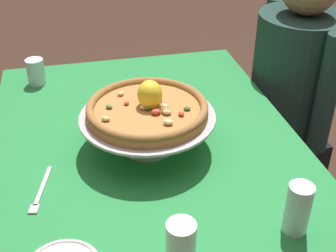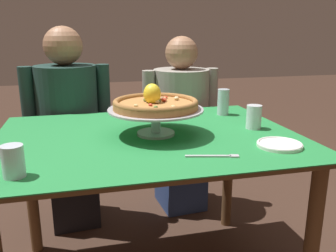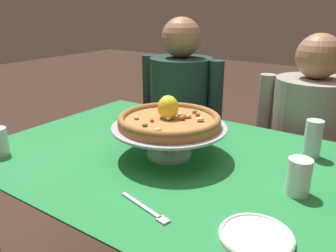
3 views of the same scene
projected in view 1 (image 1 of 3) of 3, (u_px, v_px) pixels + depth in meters
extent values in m
cylinder|color=brown|center=(37.00, 154.00, 2.06)|extent=(0.06, 0.06, 0.72)
cylinder|color=brown|center=(210.00, 132.00, 2.21)|extent=(0.06, 0.06, 0.72)
cube|color=brown|center=(147.00, 145.00, 1.47)|extent=(1.26, 0.94, 0.02)
cube|color=#237F3D|center=(146.00, 141.00, 1.46)|extent=(1.30, 0.98, 0.00)
cylinder|color=#B7B7C1|center=(149.00, 145.00, 1.43)|extent=(0.16, 0.16, 0.01)
cylinder|color=#B7B7C1|center=(148.00, 131.00, 1.40)|extent=(0.04, 0.04, 0.10)
cylinder|color=#B7B7C1|center=(148.00, 116.00, 1.37)|extent=(0.41, 0.41, 0.01)
cylinder|color=#AD753D|center=(148.00, 111.00, 1.36)|extent=(0.37, 0.37, 0.02)
torus|color=olive|center=(148.00, 107.00, 1.35)|extent=(0.37, 0.37, 0.02)
ellipsoid|color=#C63D28|center=(126.00, 103.00, 1.37)|extent=(0.02, 0.02, 0.01)
ellipsoid|color=tan|center=(106.00, 118.00, 1.29)|extent=(0.03, 0.03, 0.01)
ellipsoid|color=#C63D28|center=(181.00, 114.00, 1.32)|extent=(0.02, 0.02, 0.01)
ellipsoid|color=beige|center=(144.00, 107.00, 1.35)|extent=(0.03, 0.03, 0.01)
ellipsoid|color=beige|center=(165.00, 106.00, 1.35)|extent=(0.02, 0.02, 0.01)
ellipsoid|color=#C63D28|center=(156.00, 112.00, 1.32)|extent=(0.02, 0.03, 0.02)
ellipsoid|color=#4C7533|center=(159.00, 99.00, 1.39)|extent=(0.03, 0.02, 0.01)
ellipsoid|color=tan|center=(121.00, 94.00, 1.42)|extent=(0.03, 0.03, 0.01)
ellipsoid|color=beige|center=(168.00, 122.00, 1.27)|extent=(0.03, 0.04, 0.02)
ellipsoid|color=#4C7533|center=(147.00, 107.00, 1.34)|extent=(0.04, 0.03, 0.02)
ellipsoid|color=tan|center=(147.00, 106.00, 1.35)|extent=(0.03, 0.03, 0.01)
ellipsoid|color=#4C7533|center=(109.00, 107.00, 1.35)|extent=(0.03, 0.03, 0.01)
ellipsoid|color=beige|center=(145.00, 106.00, 1.35)|extent=(0.03, 0.03, 0.01)
ellipsoid|color=tan|center=(167.00, 112.00, 1.32)|extent=(0.03, 0.03, 0.01)
ellipsoid|color=#996B42|center=(166.00, 110.00, 1.33)|extent=(0.04, 0.04, 0.02)
ellipsoid|color=#4C7533|center=(187.00, 108.00, 1.34)|extent=(0.02, 0.03, 0.01)
ellipsoid|color=yellow|center=(150.00, 95.00, 1.35)|extent=(0.10, 0.10, 0.09)
cylinder|color=silver|center=(36.00, 72.00, 1.77)|extent=(0.07, 0.07, 0.10)
cylinder|color=silver|center=(37.00, 78.00, 1.79)|extent=(0.06, 0.06, 0.04)
cylinder|color=white|center=(181.00, 243.00, 1.02)|extent=(0.07, 0.07, 0.11)
cylinder|color=silver|center=(181.00, 249.00, 1.03)|extent=(0.06, 0.06, 0.07)
cylinder|color=silver|center=(298.00, 209.00, 1.09)|extent=(0.06, 0.06, 0.14)
cylinder|color=silver|center=(295.00, 220.00, 1.11)|extent=(0.05, 0.05, 0.06)
cube|color=#B7B7C1|center=(43.00, 186.00, 1.27)|extent=(0.16, 0.05, 0.01)
cube|color=#B7B7C1|center=(34.00, 209.00, 1.19)|extent=(0.04, 0.03, 0.01)
cube|color=black|center=(279.00, 173.00, 2.17)|extent=(0.31, 0.34, 0.43)
cylinder|color=#1E3833|center=(294.00, 80.00, 1.91)|extent=(0.39, 0.39, 0.57)
cylinder|color=#1E3833|center=(270.00, 51.00, 2.06)|extent=(0.08, 0.08, 0.48)
cylinder|color=#1E3833|center=(327.00, 95.00, 1.71)|extent=(0.08, 0.08, 0.48)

